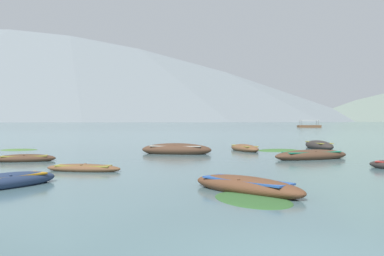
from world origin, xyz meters
TOP-DOWN VIEW (x-y plane):
  - ground_plane at (0.00, 1500.00)m, footprint 6000.00×6000.00m
  - mountain_1 at (-655.93, 1668.23)m, footprint 2413.87×2413.87m
  - mountain_2 at (-45.04, 1954.24)m, footprint 1256.61×1256.61m
  - mountain_3 at (551.11, 1559.30)m, footprint 1327.82×1327.82m
  - rowboat_0 at (-3.92, 20.01)m, footprint 4.57×1.91m
  - rowboat_2 at (-7.86, 6.66)m, footprint 2.76×3.59m
  - rowboat_3 at (0.50, 22.86)m, footprint 2.48×3.69m
  - rowboat_5 at (-11.13, 14.59)m, footprint 3.16×1.70m
  - rowboat_6 at (6.15, 25.41)m, footprint 1.88×4.65m
  - rowboat_7 at (-0.40, 6.28)m, footprint 3.63×3.42m
  - rowboat_8 at (3.77, 16.94)m, footprint 4.62×2.96m
  - rowboat_9 at (-6.78, 10.84)m, footprint 3.24×1.05m
  - ferry_0 at (26.86, 126.54)m, footprint 7.32×3.47m
  - weed_patch_0 at (-15.49, 22.58)m, footprint 2.77×2.05m
  - weed_patch_1 at (4.74, 18.82)m, footprint 3.60×3.12m
  - weed_patch_3 at (-0.31, 5.15)m, footprint 2.77×3.12m
  - weed_patch_4 at (2.91, 23.36)m, footprint 4.12×4.00m

SIDE VIEW (x-z plane):
  - ground_plane at x=0.00m, z-range 0.00..0.00m
  - weed_patch_0 at x=-15.49m, z-range -0.07..0.07m
  - weed_patch_1 at x=4.74m, z-range -0.07..0.07m
  - weed_patch_3 at x=-0.31m, z-range -0.07..0.07m
  - weed_patch_4 at x=2.91m, z-range -0.07..0.07m
  - rowboat_9 at x=-6.78m, z-range -0.07..0.31m
  - rowboat_5 at x=-11.13m, z-range -0.09..0.38m
  - rowboat_2 at x=-7.86m, z-range -0.10..0.45m
  - rowboat_3 at x=0.50m, z-range -0.11..0.47m
  - rowboat_7 at x=-0.40m, z-range -0.11..0.47m
  - rowboat_8 at x=3.77m, z-range -0.12..0.52m
  - rowboat_6 at x=6.15m, z-range -0.15..0.62m
  - rowboat_0 at x=-3.92m, z-range -0.16..0.67m
  - ferry_0 at x=26.86m, z-range -0.82..1.72m
  - mountain_2 at x=-45.04m, z-range 0.00..373.24m
  - mountain_3 at x=551.11m, z-range 0.00..433.13m
  - mountain_1 at x=-655.93m, z-range 0.00..556.06m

